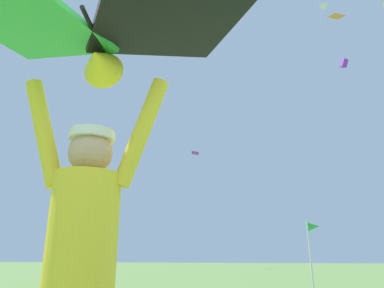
{
  "coord_description": "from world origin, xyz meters",
  "views": [
    {
      "loc": [
        0.53,
        -1.51,
        0.97
      ],
      "look_at": [
        -0.38,
        2.59,
        2.33
      ],
      "focal_mm": 32.66,
      "sensor_mm": 36.0,
      "label": 1
    }
  ],
  "objects_px": {
    "distant_kite_orange_high_left": "(337,16)",
    "held_stunt_kite": "(98,33)",
    "distant_kite_purple_mid_right": "(344,63)",
    "distant_kite_purple_mid_left": "(195,153)",
    "marker_flag": "(313,231)",
    "distant_kite_white_high_right": "(324,8)",
    "kite_flyer_person": "(80,264)"
  },
  "relations": [
    {
      "from": "distant_kite_orange_high_left",
      "to": "held_stunt_kite",
      "type": "bearing_deg",
      "value": -107.52
    },
    {
      "from": "held_stunt_kite",
      "to": "distant_kite_purple_mid_right",
      "type": "height_order",
      "value": "distant_kite_purple_mid_right"
    },
    {
      "from": "held_stunt_kite",
      "to": "distant_kite_purple_mid_left",
      "type": "distance_m",
      "value": 34.22
    },
    {
      "from": "marker_flag",
      "to": "distant_kite_orange_high_left",
      "type": "bearing_deg",
      "value": 70.04
    },
    {
      "from": "distant_kite_white_high_right",
      "to": "distant_kite_purple_mid_right",
      "type": "height_order",
      "value": "distant_kite_white_high_right"
    },
    {
      "from": "distant_kite_white_high_right",
      "to": "held_stunt_kite",
      "type": "bearing_deg",
      "value": -104.65
    },
    {
      "from": "kite_flyer_person",
      "to": "distant_kite_white_high_right",
      "type": "relative_size",
      "value": 1.13
    },
    {
      "from": "kite_flyer_person",
      "to": "distant_kite_orange_high_left",
      "type": "height_order",
      "value": "distant_kite_orange_high_left"
    },
    {
      "from": "kite_flyer_person",
      "to": "marker_flag",
      "type": "distance_m",
      "value": 7.8
    },
    {
      "from": "kite_flyer_person",
      "to": "distant_kite_purple_mid_left",
      "type": "xyz_separation_m",
      "value": [
        -6.25,
        32.32,
        10.31
      ]
    },
    {
      "from": "kite_flyer_person",
      "to": "held_stunt_kite",
      "type": "xyz_separation_m",
      "value": [
        0.02,
        -0.08,
        1.25
      ]
    },
    {
      "from": "distant_kite_purple_mid_right",
      "to": "marker_flag",
      "type": "bearing_deg",
      "value": -106.72
    },
    {
      "from": "distant_kite_orange_high_left",
      "to": "distant_kite_purple_mid_right",
      "type": "bearing_deg",
      "value": 76.13
    },
    {
      "from": "distant_kite_purple_mid_right",
      "to": "distant_kite_purple_mid_left",
      "type": "bearing_deg",
      "value": 176.27
    },
    {
      "from": "kite_flyer_person",
      "to": "distant_kite_orange_high_left",
      "type": "xyz_separation_m",
      "value": [
        5.87,
        18.49,
        14.61
      ]
    },
    {
      "from": "held_stunt_kite",
      "to": "marker_flag",
      "type": "relative_size",
      "value": 1.01
    },
    {
      "from": "distant_kite_white_high_right",
      "to": "marker_flag",
      "type": "bearing_deg",
      "value": -104.97
    },
    {
      "from": "distant_kite_orange_high_left",
      "to": "distant_kite_purple_mid_left",
      "type": "distance_m",
      "value": 18.89
    },
    {
      "from": "kite_flyer_person",
      "to": "distant_kite_orange_high_left",
      "type": "distance_m",
      "value": 24.29
    },
    {
      "from": "distant_kite_orange_high_left",
      "to": "kite_flyer_person",
      "type": "bearing_deg",
      "value": -107.62
    },
    {
      "from": "kite_flyer_person",
      "to": "distant_kite_white_high_right",
      "type": "height_order",
      "value": "distant_kite_white_high_right"
    },
    {
      "from": "held_stunt_kite",
      "to": "distant_kite_purple_mid_left",
      "type": "height_order",
      "value": "distant_kite_purple_mid_left"
    },
    {
      "from": "distant_kite_purple_mid_left",
      "to": "distant_kite_white_high_right",
      "type": "bearing_deg",
      "value": -26.3
    },
    {
      "from": "kite_flyer_person",
      "to": "distant_kite_orange_high_left",
      "type": "relative_size",
      "value": 1.92
    },
    {
      "from": "distant_kite_orange_high_left",
      "to": "marker_flag",
      "type": "xyz_separation_m",
      "value": [
        -3.97,
        -10.94,
        -13.99
      ]
    },
    {
      "from": "distant_kite_purple_mid_right",
      "to": "held_stunt_kite",
      "type": "bearing_deg",
      "value": -106.04
    },
    {
      "from": "kite_flyer_person",
      "to": "distant_kite_purple_mid_left",
      "type": "height_order",
      "value": "distant_kite_purple_mid_left"
    },
    {
      "from": "kite_flyer_person",
      "to": "distant_kite_purple_mid_right",
      "type": "relative_size",
      "value": 1.96
    },
    {
      "from": "kite_flyer_person",
      "to": "held_stunt_kite",
      "type": "distance_m",
      "value": 1.25
    },
    {
      "from": "distant_kite_white_high_right",
      "to": "kite_flyer_person",
      "type": "bearing_deg",
      "value": -104.72
    },
    {
      "from": "distant_kite_purple_mid_left",
      "to": "marker_flag",
      "type": "distance_m",
      "value": 27.83
    },
    {
      "from": "distant_kite_white_high_right",
      "to": "marker_flag",
      "type": "distance_m",
      "value": 27.78
    }
  ]
}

